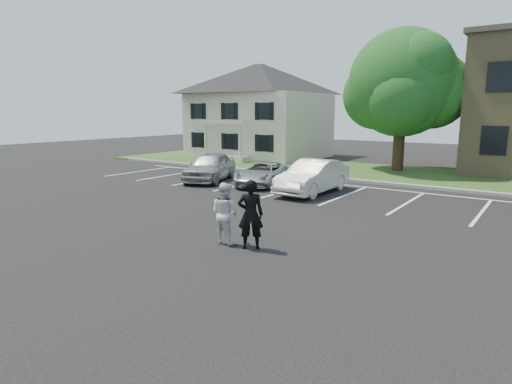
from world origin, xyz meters
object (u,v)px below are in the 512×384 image
tree (404,86)px  car_silver_west (210,167)px  car_silver_minivan (262,173)px  car_white_sedan (313,177)px  house (259,111)px  man_white_shirt (225,213)px  man_black_suit (251,214)px

tree → car_silver_west: tree is taller
car_silver_minivan → car_white_sedan: 3.27m
house → car_silver_west: size_ratio=2.24×
tree → man_white_shirt: (0.49, -18.21, -4.46)m
house → car_white_sedan: house is taller
house → man_black_suit: (13.96, -20.60, -2.85)m
house → car_silver_west: bearing=-67.1°
house → tree: tree is taller
house → man_white_shirt: 24.58m
tree → car_silver_minivan: tree is taller
man_white_shirt → car_white_sedan: 8.54m
house → tree: 12.88m
tree → car_silver_west: 13.11m
man_white_shirt → tree: bearing=-86.7°
tree → car_white_sedan: (-1.07, -9.82, -4.58)m
man_black_suit → car_white_sedan: size_ratio=0.42×
house → car_silver_minivan: size_ratio=2.39×
house → car_silver_west: 13.58m
man_black_suit → car_silver_west: man_black_suit is taller
car_silver_west → car_white_sedan: bearing=-20.9°
man_white_shirt → car_silver_minivan: (-4.79, 8.92, -0.29)m
house → car_white_sedan: (11.49, -12.21, -3.06)m
man_black_suit → car_white_sedan: (-2.46, 8.39, -0.20)m
tree → car_silver_minivan: 11.28m
car_silver_minivan → tree: bearing=48.9°
car_silver_west → car_white_sedan: 6.36m
man_black_suit → car_silver_minivan: man_black_suit is taller
tree → car_white_sedan: size_ratio=1.88×
car_silver_minivan → house: bearing=109.0°
tree → man_black_suit: 18.77m
tree → man_black_suit: (1.39, -18.20, -4.37)m
man_black_suit → car_white_sedan: 8.75m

